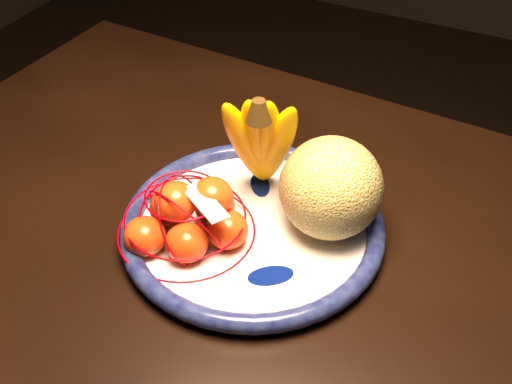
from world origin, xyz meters
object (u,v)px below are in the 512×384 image
at_px(cantaloupe, 331,188).
at_px(banana_bunch, 262,138).
at_px(dining_table, 320,315).
at_px(mandarin_bag, 189,218).
at_px(fruit_bowl, 253,227).

relative_size(cantaloupe, banana_bunch, 0.69).
xyz_separation_m(cantaloupe, banana_bunch, (-0.11, 0.02, 0.03)).
height_order(dining_table, cantaloupe, cantaloupe).
bearing_deg(cantaloupe, banana_bunch, 170.26).
height_order(dining_table, mandarin_bag, mandarin_bag).
distance_m(fruit_bowl, banana_bunch, 0.12).
bearing_deg(cantaloupe, fruit_bowl, -152.63).
height_order(cantaloupe, banana_bunch, banana_bunch).
bearing_deg(mandarin_bag, cantaloupe, 32.71).
bearing_deg(cantaloupe, mandarin_bag, -147.29).
xyz_separation_m(dining_table, banana_bunch, (-0.14, 0.10, 0.19)).
relative_size(dining_table, fruit_bowl, 4.15).
relative_size(dining_table, banana_bunch, 7.51).
bearing_deg(mandarin_bag, banana_bunch, 68.48).
relative_size(cantaloupe, mandarin_bag, 0.56).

